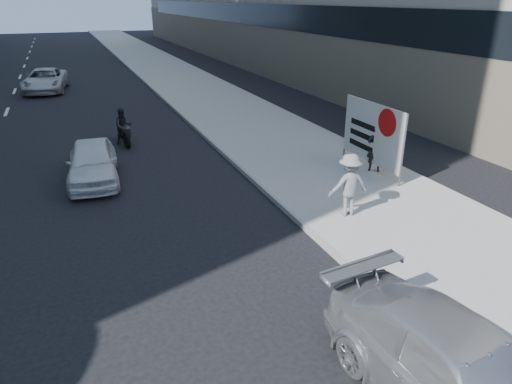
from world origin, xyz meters
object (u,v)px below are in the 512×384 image
pedestrian_woman (376,149)px  protest_banner (372,133)px  parked_sedan (465,379)px  white_sedan_near (93,162)px  white_sedan_far (45,80)px  jogger (349,185)px  motorcycle (124,128)px

pedestrian_woman → protest_banner: (-0.11, 0.11, 0.50)m
parked_sedan → white_sedan_near: size_ratio=1.25×
white_sedan_far → white_sedan_near: bearing=-77.1°
jogger → pedestrian_woman: bearing=-129.7°
pedestrian_woman → white_sedan_far: size_ratio=0.31×
pedestrian_woman → motorcycle: (-7.01, 6.68, -0.27)m
pedestrian_woman → parked_sedan: pedestrian_woman is taller
white_sedan_near → white_sedan_far: size_ratio=0.76×
pedestrian_woman → motorcycle: 9.69m
white_sedan_far → motorcycle: 13.41m
white_sedan_near → parked_sedan: bearing=-65.9°
parked_sedan → motorcycle: motorcycle is taller
white_sedan_far → motorcycle: motorcycle is taller
protest_banner → parked_sedan: (-4.42, -8.33, -0.74)m
motorcycle → parked_sedan: bearing=-87.8°
white_sedan_far → motorcycle: (2.94, -13.08, -0.04)m
jogger → white_sedan_far: 23.39m
white_sedan_near → motorcycle: (1.44, 3.71, 0.01)m
pedestrian_woman → parked_sedan: size_ratio=0.33×
pedestrian_woman → motorcycle: pedestrian_woman is taller
pedestrian_woman → white_sedan_far: pedestrian_woman is taller
pedestrian_woman → white_sedan_near: (-8.45, 2.98, -0.28)m
white_sedan_far → motorcycle: size_ratio=2.37×
pedestrian_woman → protest_banner: protest_banner is taller
white_sedan_far → motorcycle: bearing=-69.5°
jogger → pedestrian_woman: (2.59, 2.43, -0.07)m
white_sedan_near → pedestrian_woman: bearing=-14.6°
protest_banner → jogger: bearing=-134.3°
white_sedan_far → jogger: bearing=-63.9°
protest_banner → parked_sedan: 9.46m
white_sedan_far → parked_sedan: bearing=-71.3°
parked_sedan → white_sedan_near: bearing=103.5°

